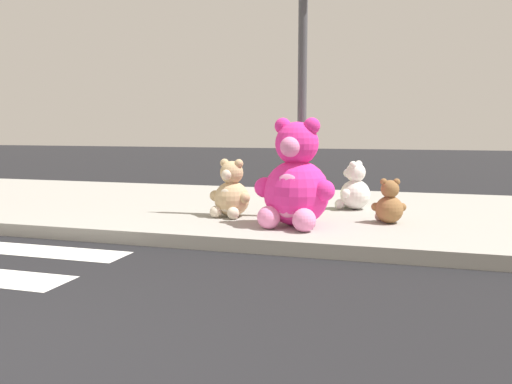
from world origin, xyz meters
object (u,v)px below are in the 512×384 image
at_px(sign_pole, 302,79).
at_px(plush_tan, 231,194).
at_px(plush_pink_large, 295,183).
at_px(plush_brown, 389,205).
at_px(plush_white, 354,190).
at_px(plush_lime, 298,194).

xyz_separation_m(sign_pole, plush_tan, (-0.85, -0.20, -1.41)).
bearing_deg(plush_pink_large, plush_brown, 26.11).
distance_m(plush_brown, plush_tan, 1.92).
xyz_separation_m(sign_pole, plush_white, (0.56, 0.84, -1.43)).
relative_size(plush_white, plush_tan, 0.92).
height_order(plush_pink_large, plush_lime, plush_pink_large).
xyz_separation_m(plush_white, plush_brown, (0.50, -0.93, -0.06)).
bearing_deg(plush_tan, plush_lime, 57.23).
relative_size(plush_pink_large, plush_brown, 2.32).
height_order(plush_white, plush_brown, plush_white).
bearing_deg(plush_pink_large, plush_tan, 156.84).
xyz_separation_m(sign_pole, plush_pink_large, (0.05, -0.59, -1.21)).
distance_m(sign_pole, plush_tan, 1.66).
height_order(sign_pole, plush_tan, sign_pole).
relative_size(plush_lime, plush_tan, 0.66).
bearing_deg(sign_pole, plush_tan, -166.86).
bearing_deg(plush_white, plush_lime, -177.99).
height_order(plush_pink_large, plush_brown, plush_pink_large).
bearing_deg(plush_tan, plush_brown, 3.28).
height_order(plush_lime, plush_brown, plush_brown).
bearing_deg(plush_brown, plush_pink_large, -153.89).
xyz_separation_m(plush_pink_large, plush_brown, (1.01, 0.50, -0.28)).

